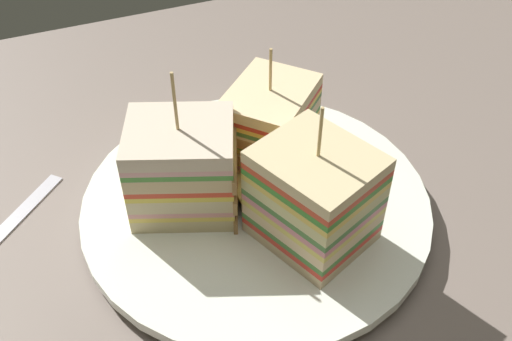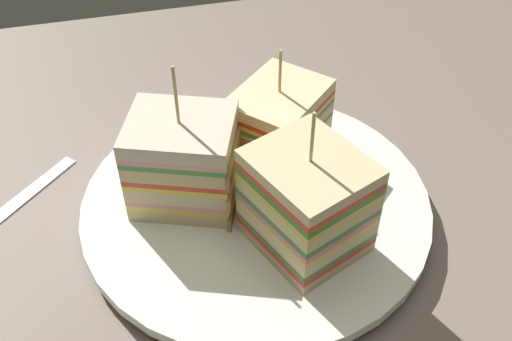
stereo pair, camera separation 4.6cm
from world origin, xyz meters
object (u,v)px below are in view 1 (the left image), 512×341
sandwich_wedge_1 (183,167)px  sandwich_wedge_2 (314,197)px  plate (256,204)px  chip_pile (262,182)px  sandwich_wedge_0 (269,124)px

sandwich_wedge_1 → sandwich_wedge_2: sandwich_wedge_1 is taller
plate → sandwich_wedge_1: (5.23, -1.69, 4.35)cm
sandwich_wedge_2 → chip_pile: sandwich_wedge_2 is taller
plate → sandwich_wedge_2: (-2.39, 4.97, 4.55)cm
sandwich_wedge_1 → sandwich_wedge_2: 10.12cm
plate → chip_pile: 1.87cm
sandwich_wedge_0 → sandwich_wedge_1: (8.27, 2.89, 0.37)cm
plate → sandwich_wedge_2: sandwich_wedge_2 is taller
sandwich_wedge_0 → sandwich_wedge_2: sandwich_wedge_2 is taller
plate → chip_pile: (-0.82, -0.71, 1.52)cm
sandwich_wedge_0 → chip_pile: 5.10cm
chip_pile → sandwich_wedge_2: bearing=105.4°
sandwich_wedge_2 → chip_pile: (1.57, -5.68, -3.04)cm
sandwich_wedge_0 → sandwich_wedge_2: 9.59cm
sandwich_wedge_2 → chip_pile: bearing=-7.0°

